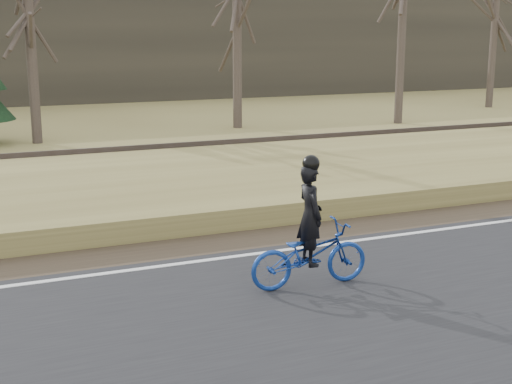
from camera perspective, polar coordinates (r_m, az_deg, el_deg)
name	(u,v)px	position (r m, az deg, el deg)	size (l,w,h in m)	color
ground	(265,260)	(12.39, 0.71, -5.46)	(120.00, 120.00, 0.00)	#998D4E
road	(336,309)	(10.28, 6.41, -9.29)	(120.00, 6.00, 0.06)	black
edge_line	(260,253)	(12.54, 0.34, -4.92)	(120.00, 0.12, 0.01)	silver
shoulder	(239,241)	(13.44, -1.36, -3.90)	(120.00, 1.60, 0.04)	#473A2B
embankment	(190,197)	(16.12, -5.32, -0.38)	(120.00, 5.00, 0.44)	#998D4E
ballast	(147,167)	(19.70, -8.73, 1.96)	(120.00, 3.00, 0.45)	slate
railroad	(146,156)	(19.64, -8.76, 2.83)	(120.00, 2.40, 0.29)	black
treeline_backdrop	(42,47)	(41.04, -16.76, 11.06)	(120.00, 4.00, 6.00)	#383328
cyclist	(310,246)	(10.85, 4.31, -4.31)	(1.92, 0.75, 2.03)	navy
bare_tree_near_left	(31,45)	(26.04, -17.56, 11.14)	(0.36, 0.36, 6.77)	#4D4038
bare_tree_center	(237,22)	(28.96, -1.53, 13.43)	(0.36, 0.36, 8.39)	#4D4038
bare_tree_right	(402,24)	(30.98, 11.61, 12.99)	(0.36, 0.36, 8.23)	#4D4038
bare_tree_far_right	(495,18)	(38.78, 18.58, 13.02)	(0.36, 0.36, 8.91)	#4D4038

